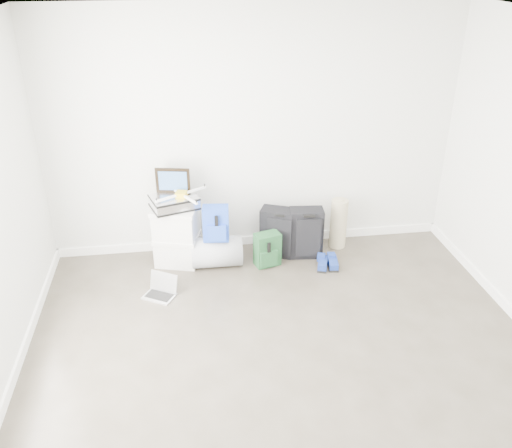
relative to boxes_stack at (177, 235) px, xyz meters
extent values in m
plane|color=#363127|center=(0.89, -2.19, -0.34)|extent=(5.00, 5.00, 0.00)
cube|color=silver|center=(0.89, 0.31, 1.01)|extent=(4.50, 0.02, 2.70)
cube|color=white|center=(0.89, -2.19, 2.36)|extent=(4.50, 5.00, 0.02)
cube|color=white|center=(0.89, 0.30, -0.29)|extent=(4.50, 0.02, 0.10)
cube|color=silver|center=(0.00, 0.00, -0.19)|extent=(0.53, 0.47, 0.29)
cube|color=silver|center=(0.00, 0.00, -0.02)|extent=(0.56, 0.50, 0.04)
cube|color=silver|center=(0.00, 0.00, 0.14)|extent=(0.53, 0.47, 0.29)
cube|color=silver|center=(0.00, 0.00, 0.31)|extent=(0.56, 0.50, 0.04)
cube|color=#B2B2B7|center=(0.00, 0.00, 0.40)|extent=(0.55, 0.47, 0.14)
cube|color=black|center=(0.00, 0.10, 0.61)|extent=(0.36, 0.10, 0.27)
cube|color=#254B96|center=(0.00, 0.09, 0.61)|extent=(0.30, 0.07, 0.21)
cube|color=gold|center=(0.08, -0.02, 0.50)|extent=(0.13, 0.13, 0.05)
cube|color=white|center=(0.21, 0.06, 0.50)|extent=(0.27, 0.17, 0.02)
cube|color=white|center=(0.00, 0.11, 0.50)|extent=(0.17, 0.27, 0.02)
cube|color=white|center=(-0.05, -0.10, 0.50)|extent=(0.27, 0.17, 0.02)
cube|color=white|center=(0.16, -0.15, 0.50)|extent=(0.17, 0.27, 0.02)
cylinder|color=gray|center=(0.42, -0.13, -0.17)|extent=(0.55, 0.35, 0.34)
cube|color=#192DA8|center=(0.42, -0.15, 0.19)|extent=(0.29, 0.19, 0.38)
cube|color=#192DA8|center=(0.42, -0.24, 0.13)|extent=(0.21, 0.08, 0.18)
cube|color=black|center=(1.12, 0.02, -0.06)|extent=(0.42, 0.34, 0.57)
cube|color=black|center=(1.12, -0.10, -0.06)|extent=(0.26, 0.13, 0.45)
cube|color=black|center=(1.12, -0.09, 0.21)|extent=(0.11, 0.06, 0.02)
cube|color=#12321C|center=(0.97, -0.19, -0.15)|extent=(0.31, 0.23, 0.38)
cube|color=#12321C|center=(0.97, -0.28, -0.21)|extent=(0.21, 0.11, 0.18)
cube|color=black|center=(1.44, -0.06, -0.05)|extent=(0.39, 0.24, 0.58)
cube|color=black|center=(1.44, -0.18, -0.05)|extent=(0.28, 0.06, 0.46)
cube|color=black|center=(1.44, -0.17, 0.22)|extent=(0.13, 0.04, 0.03)
cube|color=black|center=(1.57, -0.34, -0.33)|extent=(0.18, 0.28, 0.02)
cube|color=#193398|center=(1.57, -0.34, -0.28)|extent=(0.17, 0.27, 0.06)
cube|color=black|center=(1.68, -0.34, -0.33)|extent=(0.14, 0.27, 0.02)
cube|color=#193398|center=(1.68, -0.34, -0.28)|extent=(0.13, 0.26, 0.06)
cylinder|color=tan|center=(1.86, 0.10, -0.04)|extent=(0.19, 0.19, 0.59)
cube|color=silver|center=(-0.21, -0.66, -0.33)|extent=(0.37, 0.34, 0.01)
cube|color=black|center=(-0.21, -0.66, -0.32)|extent=(0.30, 0.25, 0.00)
cube|color=black|center=(-0.15, -0.57, -0.22)|extent=(0.27, 0.16, 0.20)
camera|label=1|loc=(0.12, -5.27, 2.82)|focal=38.00mm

